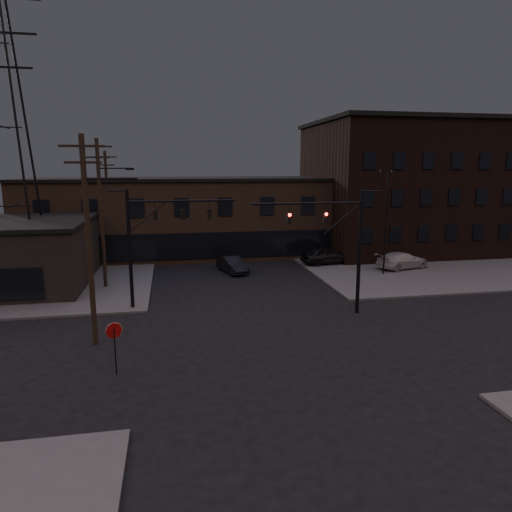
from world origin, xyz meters
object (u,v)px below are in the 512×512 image
(stop_sign, at_px, (114,336))
(parked_car_lot_b, at_px, (403,260))
(parked_car_lot_a, at_px, (327,255))
(car_crossing, at_px, (232,265))
(traffic_signal_near, at_px, (343,239))
(traffic_signal_far, at_px, (149,235))

(stop_sign, bearing_deg, parked_car_lot_b, 36.75)
(parked_car_lot_a, height_order, parked_car_lot_b, parked_car_lot_a)
(parked_car_lot_a, xyz_separation_m, car_crossing, (-9.45, -1.34, -0.27))
(parked_car_lot_a, bearing_deg, stop_sign, 133.81)
(stop_sign, xyz_separation_m, parked_car_lot_b, (23.73, 17.72, -0.94))
(traffic_signal_near, distance_m, parked_car_lot_b, 15.81)
(parked_car_lot_a, distance_m, car_crossing, 9.54)
(traffic_signal_far, height_order, stop_sign, traffic_signal_far)
(stop_sign, height_order, parked_car_lot_b, stop_sign)
(stop_sign, bearing_deg, car_crossing, 67.72)
(traffic_signal_near, xyz_separation_m, parked_car_lot_b, (10.37, 11.23, -4.03))
(parked_car_lot_b, bearing_deg, traffic_signal_far, 93.85)
(stop_sign, bearing_deg, parked_car_lot_a, 50.17)
(stop_sign, bearing_deg, traffic_signal_far, 82.68)
(parked_car_lot_a, relative_size, parked_car_lot_b, 0.95)
(traffic_signal_far, xyz_separation_m, parked_car_lot_b, (22.44, 7.73, -4.11))
(parked_car_lot_b, relative_size, car_crossing, 1.18)
(traffic_signal_near, height_order, car_crossing, traffic_signal_near)
(traffic_signal_far, relative_size, parked_car_lot_a, 1.61)
(car_crossing, bearing_deg, traffic_signal_far, -140.50)
(parked_car_lot_b, bearing_deg, traffic_signal_near, 122.13)
(parked_car_lot_b, height_order, car_crossing, parked_car_lot_b)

